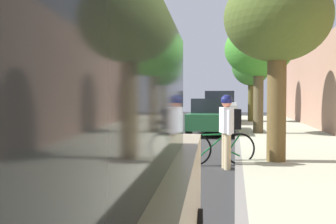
{
  "coord_description": "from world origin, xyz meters",
  "views": [
    {
      "loc": [
        1.94,
        -14.45,
        1.58
      ],
      "look_at": [
        0.51,
        -6.06,
        1.26
      ],
      "focal_mm": 42.25,
      "sensor_mm": 36.0,
      "label": 1
    }
  ],
  "objects_px": {
    "cyclist_with_backpack": "(228,124)",
    "street_tree_corner": "(251,66)",
    "bicycle_at_curb": "(218,148)",
    "parked_sedan_green_second": "(211,116)",
    "street_tree_far_end": "(259,50)",
    "street_tree_mid_block": "(277,21)",
    "parked_pickup_white_mid": "(219,109)"
  },
  "relations": [
    {
      "from": "parked_sedan_green_second",
      "to": "street_tree_far_end",
      "type": "relative_size",
      "value": 0.98
    },
    {
      "from": "bicycle_at_curb",
      "to": "street_tree_far_end",
      "type": "bearing_deg",
      "value": 79.74
    },
    {
      "from": "cyclist_with_backpack",
      "to": "street_tree_corner",
      "type": "height_order",
      "value": "street_tree_corner"
    },
    {
      "from": "street_tree_mid_block",
      "to": "street_tree_corner",
      "type": "height_order",
      "value": "street_tree_corner"
    },
    {
      "from": "bicycle_at_curb",
      "to": "parked_pickup_white_mid",
      "type": "bearing_deg",
      "value": 92.14
    },
    {
      "from": "parked_pickup_white_mid",
      "to": "parked_sedan_green_second",
      "type": "bearing_deg",
      "value": -90.77
    },
    {
      "from": "bicycle_at_curb",
      "to": "street_tree_mid_block",
      "type": "distance_m",
      "value": 3.19
    },
    {
      "from": "parked_sedan_green_second",
      "to": "street_tree_mid_block",
      "type": "bearing_deg",
      "value": -76.01
    },
    {
      "from": "bicycle_at_curb",
      "to": "street_tree_mid_block",
      "type": "relative_size",
      "value": 0.4
    },
    {
      "from": "bicycle_at_curb",
      "to": "street_tree_mid_block",
      "type": "xyz_separation_m",
      "value": [
        1.31,
        0.09,
        2.91
      ]
    },
    {
      "from": "parked_sedan_green_second",
      "to": "street_tree_mid_block",
      "type": "height_order",
      "value": "street_tree_mid_block"
    },
    {
      "from": "parked_pickup_white_mid",
      "to": "cyclist_with_backpack",
      "type": "height_order",
      "value": "parked_pickup_white_mid"
    },
    {
      "from": "cyclist_with_backpack",
      "to": "street_tree_corner",
      "type": "distance_m",
      "value": 15.8
    },
    {
      "from": "parked_sedan_green_second",
      "to": "bicycle_at_curb",
      "type": "distance_m",
      "value": 7.85
    },
    {
      "from": "street_tree_corner",
      "to": "street_tree_far_end",
      "type": "bearing_deg",
      "value": -90.0
    },
    {
      "from": "parked_pickup_white_mid",
      "to": "bicycle_at_curb",
      "type": "relative_size",
      "value": 3.12
    },
    {
      "from": "parked_sedan_green_second",
      "to": "cyclist_with_backpack",
      "type": "xyz_separation_m",
      "value": [
        0.85,
        -8.26,
        0.23
      ]
    },
    {
      "from": "street_tree_far_end",
      "to": "street_tree_corner",
      "type": "height_order",
      "value": "street_tree_corner"
    },
    {
      "from": "street_tree_mid_block",
      "to": "parked_pickup_white_mid",
      "type": "bearing_deg",
      "value": 97.4
    },
    {
      "from": "parked_pickup_white_mid",
      "to": "street_tree_far_end",
      "type": "relative_size",
      "value": 1.19
    },
    {
      "from": "parked_sedan_green_second",
      "to": "street_tree_corner",
      "type": "relative_size",
      "value": 0.97
    },
    {
      "from": "parked_pickup_white_mid",
      "to": "bicycle_at_curb",
      "type": "xyz_separation_m",
      "value": [
        0.53,
        -14.26,
        -0.51
      ]
    },
    {
      "from": "street_tree_far_end",
      "to": "parked_pickup_white_mid",
      "type": "bearing_deg",
      "value": 104.65
    },
    {
      "from": "parked_sedan_green_second",
      "to": "parked_pickup_white_mid",
      "type": "bearing_deg",
      "value": 89.23
    },
    {
      "from": "cyclist_with_backpack",
      "to": "street_tree_far_end",
      "type": "relative_size",
      "value": 0.36
    },
    {
      "from": "street_tree_far_end",
      "to": "cyclist_with_backpack",
      "type": "bearing_deg",
      "value": -98.03
    },
    {
      "from": "bicycle_at_curb",
      "to": "street_tree_corner",
      "type": "relative_size",
      "value": 0.38
    },
    {
      "from": "parked_pickup_white_mid",
      "to": "street_tree_corner",
      "type": "height_order",
      "value": "street_tree_corner"
    },
    {
      "from": "cyclist_with_backpack",
      "to": "street_tree_mid_block",
      "type": "xyz_separation_m",
      "value": [
        1.08,
        0.53,
        2.32
      ]
    },
    {
      "from": "parked_sedan_green_second",
      "to": "street_tree_far_end",
      "type": "bearing_deg",
      "value": -17.41
    },
    {
      "from": "bicycle_at_curb",
      "to": "parked_sedan_green_second",
      "type": "bearing_deg",
      "value": 94.53
    },
    {
      "from": "parked_sedan_green_second",
      "to": "cyclist_with_backpack",
      "type": "relative_size",
      "value": 2.7
    }
  ]
}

